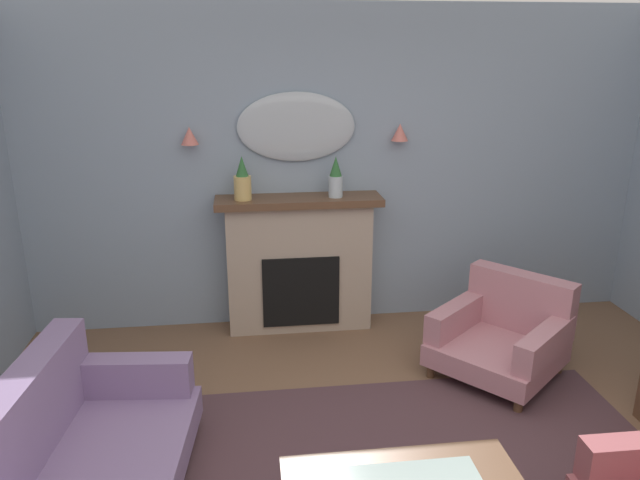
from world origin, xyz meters
TOP-DOWN VIEW (x-y plane):
  - wall_back at (0.00, 2.64)m, footprint 6.26×0.10m
  - fireplace at (-0.38, 2.42)m, footprint 1.36×0.36m
  - mantel_vase_left at (-0.83, 2.39)m, footprint 0.14×0.14m
  - mantel_vase_right at (-0.08, 2.39)m, footprint 0.11×0.11m
  - wall_mirror at (-0.38, 2.56)m, footprint 0.96×0.06m
  - wall_sconce_left at (-1.23, 2.51)m, footprint 0.14×0.14m
  - wall_sconce_right at (0.47, 2.51)m, footprint 0.14×0.14m
  - floral_couch at (-1.74, 0.28)m, footprint 1.02×1.79m
  - armchair_near_fireplace at (1.05, 1.49)m, footprint 1.14×1.14m

SIDE VIEW (x-z plane):
  - armchair_near_fireplace at x=1.05m, z-range -0.05..0.66m
  - floral_couch at x=-1.74m, z-range -0.06..0.70m
  - fireplace at x=-0.38m, z-range -0.01..1.15m
  - mantel_vase_left at x=-0.83m, z-range 1.13..1.48m
  - mantel_vase_right at x=-0.08m, z-range 1.15..1.48m
  - wall_back at x=0.00m, z-range 0.00..2.67m
  - wall_sconce_left at x=-1.23m, z-range 1.59..1.73m
  - wall_sconce_right at x=0.47m, z-range 1.59..1.73m
  - wall_mirror at x=-0.38m, z-range 1.43..1.99m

